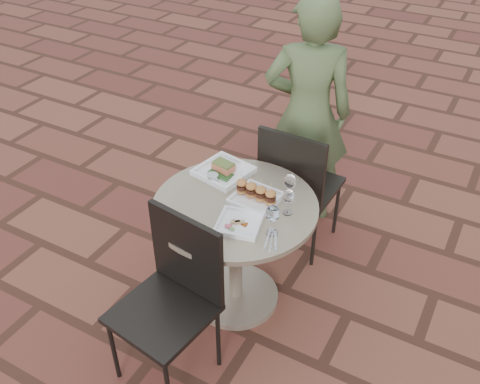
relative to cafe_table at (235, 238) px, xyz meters
The scene contains 13 objects.
ground 0.58m from the cafe_table, 41.91° to the right, with size 60.00×60.00×0.00m, color brown.
cafe_table is the anchor object (origin of this frame).
chair_far 0.61m from the cafe_table, 80.02° to the left, with size 0.45×0.45×0.93m.
chair_near 0.54m from the cafe_table, 94.83° to the right, with size 0.50×0.50×0.93m.
diner 1.05m from the cafe_table, 90.53° to the left, with size 0.59×0.39×1.61m, color #455830.
plate_salmon 0.40m from the cafe_table, 132.50° to the left, with size 0.33×0.33×0.08m.
plate_sliders 0.31m from the cafe_table, 45.73° to the left, with size 0.26×0.26×0.15m.
plate_tuna 0.32m from the cafe_table, 53.94° to the right, with size 0.26×0.26×0.03m.
wine_glass_right 0.48m from the cafe_table, 23.35° to the right, with size 0.07×0.07×0.17m.
wine_glass_mid 0.46m from the cafe_table, 37.83° to the left, with size 0.07×0.07×0.16m.
wine_glass_far 0.45m from the cafe_table, 13.30° to the left, with size 0.06×0.06×0.15m.
steel_ramekin 0.36m from the cafe_table, 150.98° to the left, with size 0.07×0.07×0.05m, color silver.
cutlery_set 0.42m from the cafe_table, 29.19° to the right, with size 0.08×0.18×0.00m, color silver, non-canonical shape.
Camera 1 is at (0.89, -1.77, 2.48)m, focal length 40.00 mm.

